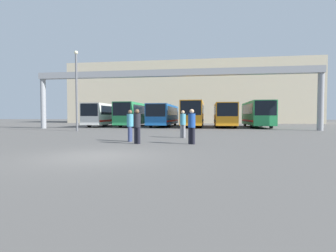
% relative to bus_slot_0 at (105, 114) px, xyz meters
% --- Properties ---
extents(ground_plane, '(200.00, 200.00, 0.00)m').
position_rel_bus_slot_0_xyz_m(ground_plane, '(10.29, -26.21, -1.78)').
color(ground_plane, '#514F4C').
extents(building_backdrop, '(50.95, 12.00, 12.57)m').
position_rel_bus_slot_0_xyz_m(building_backdrop, '(10.29, 22.45, 4.51)').
color(building_backdrop, beige).
rests_on(building_backdrop, ground).
extents(overhead_gantry, '(31.01, 0.80, 6.48)m').
position_rel_bus_slot_0_xyz_m(overhead_gantry, '(10.29, -6.85, 3.73)').
color(overhead_gantry, gray).
rests_on(overhead_gantry, ground).
extents(bus_slot_0, '(2.47, 10.35, 3.08)m').
position_rel_bus_slot_0_xyz_m(bus_slot_0, '(0.00, 0.00, 0.00)').
color(bus_slot_0, silver).
rests_on(bus_slot_0, ground).
extents(bus_slot_1, '(2.45, 11.57, 3.20)m').
position_rel_bus_slot_0_xyz_m(bus_slot_1, '(4.12, 0.61, 0.07)').
color(bus_slot_1, '#268C4C').
rests_on(bus_slot_1, ground).
extents(bus_slot_2, '(2.63, 12.05, 2.96)m').
position_rel_bus_slot_0_xyz_m(bus_slot_2, '(8.23, 0.85, -0.06)').
color(bus_slot_2, '#1959A5').
rests_on(bus_slot_2, ground).
extents(bus_slot_3, '(2.61, 11.74, 3.33)m').
position_rel_bus_slot_0_xyz_m(bus_slot_3, '(12.35, 0.69, 0.14)').
color(bus_slot_3, orange).
rests_on(bus_slot_3, ground).
extents(bus_slot_4, '(2.55, 10.19, 3.05)m').
position_rel_bus_slot_0_xyz_m(bus_slot_4, '(16.47, -0.08, -0.02)').
color(bus_slot_4, orange).
rests_on(bus_slot_4, ground).
extents(bus_slot_5, '(2.57, 10.26, 3.26)m').
position_rel_bus_slot_0_xyz_m(bus_slot_5, '(20.58, -0.05, 0.10)').
color(bus_slot_5, '#268C4C').
rests_on(bus_slot_5, ground).
extents(pedestrian_mid_right, '(0.38, 0.38, 1.83)m').
position_rel_bus_slot_0_xyz_m(pedestrian_mid_right, '(13.48, -21.57, -0.80)').
color(pedestrian_mid_right, black).
rests_on(pedestrian_mid_right, ground).
extents(pedestrian_near_left, '(0.38, 0.38, 1.82)m').
position_rel_bus_slot_0_xyz_m(pedestrian_near_left, '(9.89, -20.68, -0.81)').
color(pedestrian_near_left, navy).
rests_on(pedestrian_near_left, ground).
extents(pedestrian_mid_left, '(0.38, 0.38, 1.83)m').
position_rel_bus_slot_0_xyz_m(pedestrian_mid_left, '(10.62, -21.82, -0.81)').
color(pedestrian_mid_left, black).
rests_on(pedestrian_mid_left, ground).
extents(pedestrian_near_center, '(0.38, 0.38, 1.85)m').
position_rel_bus_slot_0_xyz_m(pedestrian_near_center, '(12.65, -17.73, -0.80)').
color(pedestrian_near_center, gray).
rests_on(pedestrian_near_center, ground).
extents(lamp_post, '(0.36, 0.36, 7.73)m').
position_rel_bus_slot_0_xyz_m(lamp_post, '(1.76, -11.48, 2.45)').
color(lamp_post, '#595B60').
rests_on(lamp_post, ground).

